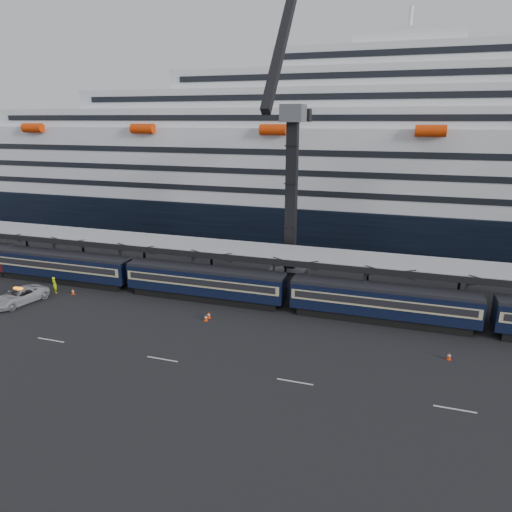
% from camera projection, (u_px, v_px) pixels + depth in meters
% --- Properties ---
extents(ground, '(260.00, 260.00, 0.00)m').
position_uv_depth(ground, '(477.00, 385.00, 36.45)').
color(ground, black).
rests_on(ground, ground).
extents(train, '(133.05, 3.00, 4.05)m').
position_uv_depth(train, '(416.00, 306.00, 46.28)').
color(train, black).
rests_on(train, ground).
extents(canopy, '(130.00, 6.25, 5.53)m').
position_uv_depth(canopy, '(465.00, 270.00, 47.71)').
color(canopy, '#95989D').
rests_on(canopy, ground).
extents(cruise_ship, '(214.09, 28.84, 34.00)m').
position_uv_depth(cruise_ship, '(441.00, 169.00, 75.15)').
color(cruise_ship, black).
rests_on(cruise_ship, ground).
extents(crane_dark_near, '(4.50, 17.75, 35.08)m').
position_uv_depth(crane_dark_near, '(291.00, 191.00, 55.74)').
color(crane_dark_near, '#4F5157').
rests_on(crane_dark_near, ground).
extents(pickup_truck, '(4.31, 6.84, 1.76)m').
position_uv_depth(pickup_truck, '(19.00, 296.00, 52.28)').
color(pickup_truck, '#A2A4A9').
rests_on(pickup_truck, ground).
extents(worker, '(0.86, 0.71, 2.03)m').
position_uv_depth(worker, '(55.00, 285.00, 55.41)').
color(worker, '#B7E70C').
rests_on(worker, ground).
extents(traffic_cone_a, '(0.37, 0.37, 0.74)m').
position_uv_depth(traffic_cone_a, '(73.00, 291.00, 55.14)').
color(traffic_cone_a, '#E53707').
rests_on(traffic_cone_a, ground).
extents(traffic_cone_b, '(0.39, 0.39, 0.78)m').
position_uv_depth(traffic_cone_b, '(206.00, 317.00, 47.86)').
color(traffic_cone_b, '#E53707').
rests_on(traffic_cone_b, ground).
extents(traffic_cone_c, '(0.38, 0.38, 0.76)m').
position_uv_depth(traffic_cone_c, '(209.00, 315.00, 48.50)').
color(traffic_cone_c, '#E53707').
rests_on(traffic_cone_c, ground).
extents(traffic_cone_d, '(0.37, 0.37, 0.73)m').
position_uv_depth(traffic_cone_d, '(449.00, 356.00, 40.17)').
color(traffic_cone_d, '#E53707').
rests_on(traffic_cone_d, ground).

